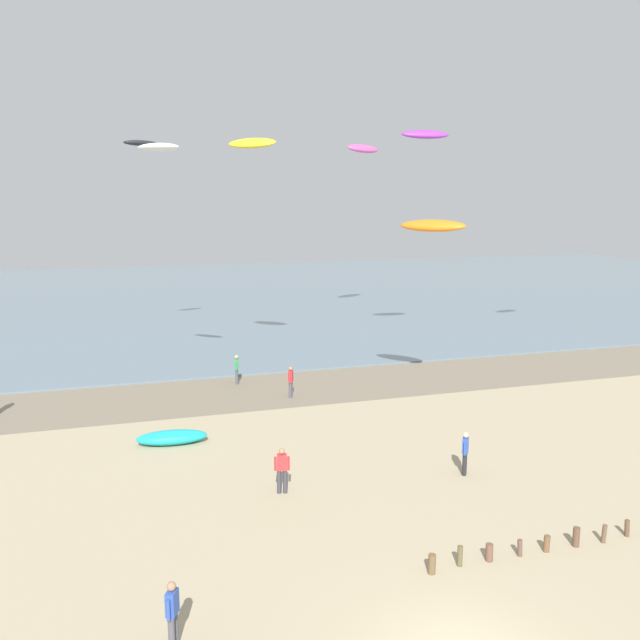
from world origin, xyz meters
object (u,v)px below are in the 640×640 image
Objects in this scene: person_far_down_beach at (173,613)px; kite_aloft_0 at (141,143)px; person_right_flank at (465,452)px; kite_aloft_5 at (252,143)px; grounded_kite at (172,437)px; person_mid_beach at (291,381)px; kite_aloft_1 at (363,149)px; kite_aloft_2 at (158,147)px; person_trailing_behind at (237,368)px; kite_aloft_6 at (433,226)px; person_by_waterline at (282,469)px; kite_aloft_3 at (425,134)px.

kite_aloft_0 is at bearing 88.08° from person_far_down_beach.
person_far_down_beach is at bearing 72.78° from kite_aloft_0.
kite_aloft_5 reaches higher than person_right_flank.
kite_aloft_5 reaches higher than grounded_kite.
person_mid_beach is 21.01m from kite_aloft_0.
kite_aloft_5 is at bearing 108.86° from kite_aloft_0.
kite_aloft_0 is at bearing -15.52° from kite_aloft_1.
kite_aloft_2 is 0.82× the size of kite_aloft_5.
person_trailing_behind is at bearing 123.63° from person_mid_beach.
kite_aloft_5 is at bearing -5.56° from kite_aloft_6.
kite_aloft_6 is (9.45, 7.46, 8.35)m from person_by_waterline.
kite_aloft_3 is at bearing 30.70° from person_mid_beach.
kite_aloft_0 is 0.68× the size of kite_aloft_1.
person_trailing_behind is 0.55× the size of kite_aloft_5.
kite_aloft_3 is at bearing 53.91° from person_far_down_beach.
grounded_kite is (-3.43, 6.17, -0.61)m from person_by_waterline.
kite_aloft_1 is 17.17m from kite_aloft_5.
grounded_kite is at bearing -116.77° from person_trailing_behind.
person_trailing_behind is 14.03m from kite_aloft_6.
person_far_down_beach and person_trailing_behind have the same top height.
person_by_waterline is 0.54× the size of kite_aloft_3.
kite_aloft_6 reaches higher than person_right_flank.
kite_aloft_3 is at bearing 51.93° from person_by_waterline.
kite_aloft_0 is at bearing 111.60° from person_right_flank.
kite_aloft_2 is 17.25m from kite_aloft_3.
person_far_down_beach is at bearing -112.36° from person_mid_beach.
kite_aloft_1 is 1.12× the size of kite_aloft_3.
kite_aloft_6 is (2.28, 7.92, 8.35)m from person_right_flank.
kite_aloft_5 is (1.64, 2.50, 12.86)m from person_trailing_behind.
kite_aloft_1 is 1.14× the size of kite_aloft_5.
kite_aloft_6 is (-4.81, -22.49, -5.32)m from kite_aloft_1.
person_trailing_behind is 12.89m from kite_aloft_2.
person_trailing_behind is (-6.22, 15.33, 0.00)m from person_right_flank.
person_by_waterline is at bearing 88.06° from kite_aloft_6.
kite_aloft_5 reaches higher than kite_aloft_2.
person_far_down_beach is (-4.49, -7.48, 0.00)m from person_by_waterline.
person_mid_beach is at bearing 67.64° from person_far_down_beach.
kite_aloft_3 reaches higher than kite_aloft_6.
kite_aloft_0 is (-10.54, 26.61, 13.40)m from person_right_flank.
grounded_kite is 15.14m from kite_aloft_2.
kite_aloft_1 is at bearing -52.29° from kite_aloft_6.
kite_aloft_0 is at bearing -5.79° from kite_aloft_6.
kite_aloft_0 reaches higher than kite_aloft_6.
kite_aloft_2 is 14.64m from kite_aloft_6.
person_mid_beach is 14.03m from kite_aloft_2.
kite_aloft_0 is 10.63m from kite_aloft_5.
kite_aloft_1 reaches higher than person_right_flank.
kite_aloft_1 reaches higher than kite_aloft_2.
kite_aloft_3 is at bearing -141.91° from grounded_kite.
kite_aloft_5 is (-4.58, 17.83, 12.86)m from person_right_flank.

